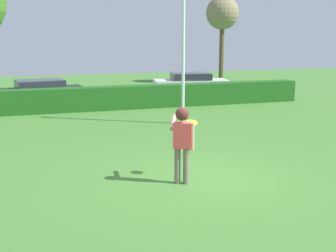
{
  "coord_description": "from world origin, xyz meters",
  "views": [
    {
      "loc": [
        -3.85,
        -9.18,
        3.31
      ],
      "look_at": [
        -0.56,
        0.8,
        1.15
      ],
      "focal_mm": 46.7,
      "sensor_mm": 36.0,
      "label": 1
    }
  ],
  "objects": [
    {
      "name": "ground_plane",
      "position": [
        0.0,
        0.0,
        0.0
      ],
      "size": [
        60.0,
        60.0,
        0.0
      ],
      "primitive_type": "plane",
      "color": "#467E32"
    },
    {
      "name": "person",
      "position": [
        -0.55,
        -0.19,
        1.1
      ],
      "size": [
        0.52,
        0.83,
        1.77
      ],
      "color": "#796C5C",
      "rests_on": "ground"
    },
    {
      "name": "frisbee",
      "position": [
        -0.17,
        0.2,
        1.32
      ],
      "size": [
        0.28,
        0.27,
        0.1
      ],
      "color": "yellow"
    },
    {
      "name": "lamppost",
      "position": [
        1.89,
        6.37,
        3.23
      ],
      "size": [
        0.24,
        0.24,
        5.83
      ],
      "color": "silver",
      "rests_on": "ground"
    },
    {
      "name": "hedge_row",
      "position": [
        0.0,
        10.63,
        0.53
      ],
      "size": [
        18.98,
        0.9,
        1.05
      ],
      "primitive_type": "cube",
      "color": "#1E591B",
      "rests_on": "ground"
    },
    {
      "name": "parked_car_black",
      "position": [
        -3.13,
        12.87,
        0.69
      ],
      "size": [
        4.41,
        2.31,
        1.25
      ],
      "color": "black",
      "rests_on": "ground"
    },
    {
      "name": "parked_car_white",
      "position": [
        5.34,
        14.45,
        0.69
      ],
      "size": [
        4.43,
        2.39,
        1.25
      ],
      "color": "white",
      "rests_on": "ground"
    },
    {
      "name": "oak_tree",
      "position": [
        9.77,
        19.79,
        4.84
      ],
      "size": [
        2.33,
        2.33,
        6.11
      ],
      "color": "brown",
      "rests_on": "ground"
    }
  ]
}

